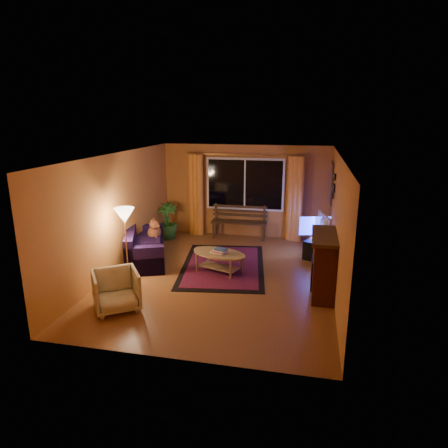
% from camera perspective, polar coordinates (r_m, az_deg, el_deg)
% --- Properties ---
extents(floor, '(4.50, 6.00, 0.02)m').
position_cam_1_polar(floor, '(8.41, -0.44, -7.51)').
color(floor, brown).
rests_on(floor, ground).
extents(ceiling, '(4.50, 6.00, 0.02)m').
position_cam_1_polar(ceiling, '(7.79, -0.47, 9.84)').
color(ceiling, white).
rests_on(ceiling, ground).
extents(wall_back, '(4.50, 0.02, 2.50)m').
position_cam_1_polar(wall_back, '(10.90, 3.03, 4.69)').
color(wall_back, '#C17C39').
rests_on(wall_back, ground).
extents(wall_left, '(0.02, 6.00, 2.50)m').
position_cam_1_polar(wall_left, '(8.77, -15.02, 1.58)').
color(wall_left, '#C17C39').
rests_on(wall_left, ground).
extents(wall_right, '(0.02, 6.00, 2.50)m').
position_cam_1_polar(wall_right, '(7.84, 15.87, -0.07)').
color(wall_right, '#C17C39').
rests_on(wall_right, ground).
extents(window, '(2.00, 0.02, 1.30)m').
position_cam_1_polar(window, '(10.80, 2.99, 5.67)').
color(window, black).
rests_on(window, wall_back).
extents(curtain_rod, '(3.20, 0.03, 0.03)m').
position_cam_1_polar(curtain_rod, '(10.65, 3.01, 9.88)').
color(curtain_rod, '#BF8C3F').
rests_on(curtain_rod, wall_back).
extents(curtain_left, '(0.36, 0.36, 2.24)m').
position_cam_1_polar(curtain_left, '(11.09, -4.01, 4.17)').
color(curtain_left, orange).
rests_on(curtain_left, ground).
extents(curtain_right, '(0.36, 0.36, 2.24)m').
position_cam_1_polar(curtain_right, '(10.67, 10.09, 3.53)').
color(curtain_right, orange).
rests_on(curtain_right, ground).
extents(bench, '(1.51, 0.49, 0.45)m').
position_cam_1_polar(bench, '(10.90, 2.13, -0.84)').
color(bench, '#362514').
rests_on(bench, ground).
extents(potted_plant, '(0.62, 0.62, 0.98)m').
position_cam_1_polar(potted_plant, '(10.87, -8.12, 0.42)').
color(potted_plant, '#235B1E').
rests_on(potted_plant, ground).
extents(sofa, '(1.47, 2.10, 0.78)m').
position_cam_1_polar(sofa, '(9.31, -11.16, -2.89)').
color(sofa, black).
rests_on(sofa, ground).
extents(dog, '(0.48, 0.56, 0.52)m').
position_cam_1_polar(dog, '(9.60, -9.95, -0.69)').
color(dog, '#995432').
rests_on(dog, sofa).
extents(armchair, '(1.00, 0.99, 0.76)m').
position_cam_1_polar(armchair, '(7.16, -15.18, -8.89)').
color(armchair, beige).
rests_on(armchair, ground).
extents(floor_lamp, '(0.30, 0.30, 1.48)m').
position_cam_1_polar(floor_lamp, '(8.28, -13.78, -2.79)').
color(floor_lamp, '#BF8C3F').
rests_on(floor_lamp, ground).
extents(rug, '(2.17, 3.05, 0.02)m').
position_cam_1_polar(rug, '(8.95, -0.14, -5.94)').
color(rug, maroon).
rests_on(rug, ground).
extents(coffee_table, '(1.57, 1.57, 0.45)m').
position_cam_1_polar(coffee_table, '(8.53, -0.72, -5.50)').
color(coffee_table, '#94784B').
rests_on(coffee_table, ground).
extents(tv_console, '(0.75, 1.11, 0.44)m').
position_cam_1_polar(tv_console, '(9.83, 13.36, -3.09)').
color(tv_console, black).
rests_on(tv_console, ground).
extents(television, '(0.36, 0.97, 0.56)m').
position_cam_1_polar(television, '(9.69, 13.54, -0.28)').
color(television, black).
rests_on(television, tv_console).
extents(fireplace, '(0.40, 1.20, 1.10)m').
position_cam_1_polar(fireplace, '(7.66, 14.08, -5.82)').
color(fireplace, maroon).
rests_on(fireplace, ground).
extents(mirror_cluster, '(0.06, 0.60, 0.56)m').
position_cam_1_polar(mirror_cluster, '(9.00, 15.36, 5.47)').
color(mirror_cluster, black).
rests_on(mirror_cluster, wall_right).
extents(painting, '(0.04, 0.76, 0.96)m').
position_cam_1_polar(painting, '(10.15, 15.06, 5.70)').
color(painting, '#D25D1D').
rests_on(painting, wall_right).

